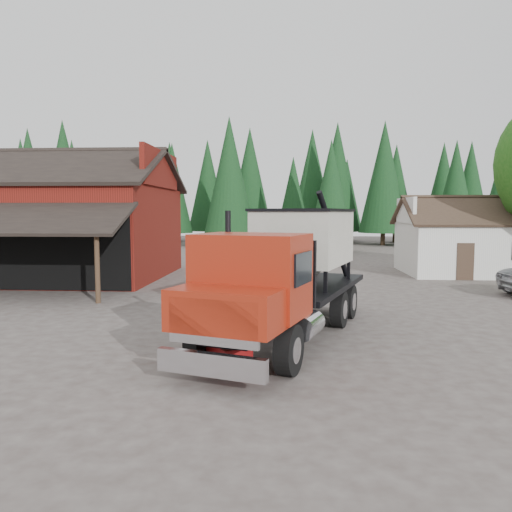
{
  "coord_description": "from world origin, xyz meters",
  "views": [
    {
      "loc": [
        1.99,
        -17.23,
        3.63
      ],
      "look_at": [
        0.66,
        3.61,
        1.8
      ],
      "focal_mm": 35.0,
      "sensor_mm": 36.0,
      "label": 1
    }
  ],
  "objects": [
    {
      "name": "near_pine_b",
      "position": [
        6.0,
        30.0,
        5.89
      ],
      "size": [
        3.96,
        3.96,
        10.4
      ],
      "color": "#382619",
      "rests_on": "ground"
    },
    {
      "name": "near_pine_a",
      "position": [
        -22.0,
        28.0,
        6.39
      ],
      "size": [
        4.4,
        4.4,
        11.4
      ],
      "color": "#382619",
      "rests_on": "ground"
    },
    {
      "name": "conifer_backdrop",
      "position": [
        0.0,
        42.0,
        0.0
      ],
      "size": [
        76.0,
        16.0,
        16.0
      ],
      "primitive_type": null,
      "color": "black",
      "rests_on": "ground"
    },
    {
      "name": "feed_truck",
      "position": [
        1.99,
        -2.97,
        2.03
      ],
      "size": [
        5.46,
        9.92,
        4.34
      ],
      "rotation": [
        0.0,
        0.0,
        -0.32
      ],
      "color": "black",
      "rests_on": "ground"
    },
    {
      "name": "red_barn",
      "position": [
        -11.0,
        9.9,
        2.69
      ],
      "size": [
        12.8,
        13.63,
        7.18
      ],
      "color": "maroon",
      "rests_on": "ground"
    },
    {
      "name": "farmhouse",
      "position": [
        13.0,
        13.0,
        1.67
      ],
      "size": [
        8.6,
        6.42,
        4.65
      ],
      "color": "silver",
      "rests_on": "ground"
    },
    {
      "name": "near_pine_d",
      "position": [
        -4.0,
        34.0,
        7.39
      ],
      "size": [
        5.28,
        5.28,
        13.4
      ],
      "color": "#382619",
      "rests_on": "ground"
    },
    {
      "name": "equip_box",
      "position": [
        0.63,
        -6.0,
        0.3
      ],
      "size": [
        1.19,
        1.3,
        0.6
      ],
      "primitive_type": "cube",
      "rotation": [
        0.0,
        0.0,
        0.58
      ],
      "color": "maroon",
      "rests_on": "ground"
    },
    {
      "name": "ground",
      "position": [
        0.0,
        0.0,
        0.0
      ],
      "size": [
        120.0,
        120.0,
        0.0
      ],
      "primitive_type": "plane",
      "color": "#473D38",
      "rests_on": "ground"
    }
  ]
}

